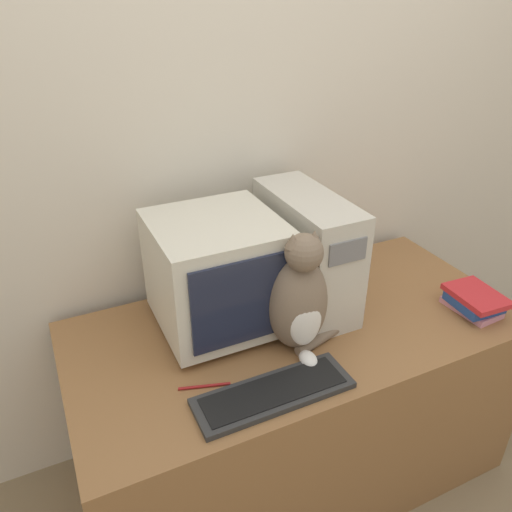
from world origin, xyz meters
TOP-DOWN VIEW (x-y plane):
  - wall_back at (0.00, 0.81)m, footprint 7.00×0.05m
  - desk at (0.00, 0.37)m, footprint 1.53×0.74m
  - crt_monitor at (-0.24, 0.49)m, footprint 0.39×0.40m
  - computer_tower at (0.09, 0.49)m, footprint 0.19×0.47m
  - keyboard at (-0.23, 0.11)m, footprint 0.46×0.15m
  - cat at (-0.06, 0.27)m, footprint 0.29×0.24m
  - book_stack at (0.59, 0.18)m, footprint 0.16×0.21m
  - pen at (-0.39, 0.22)m, footprint 0.15×0.05m

SIDE VIEW (x-z plane):
  - desk at x=0.00m, z-range 0.00..0.71m
  - pen at x=-0.39m, z-range 0.71..0.72m
  - keyboard at x=-0.23m, z-range 0.71..0.73m
  - book_stack at x=0.59m, z-range 0.71..0.79m
  - cat at x=-0.06m, z-range 0.68..1.09m
  - crt_monitor at x=-0.24m, z-range 0.71..1.10m
  - computer_tower at x=0.09m, z-range 0.71..1.11m
  - wall_back at x=0.00m, z-range 0.00..2.50m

